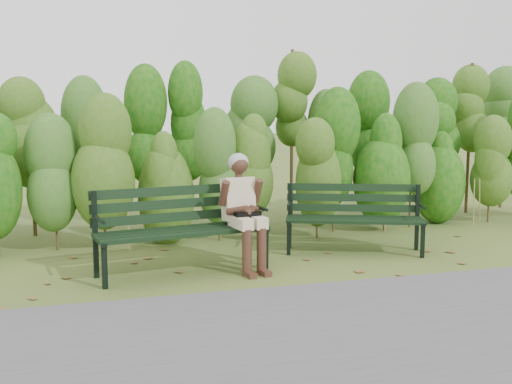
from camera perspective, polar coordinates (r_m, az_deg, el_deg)
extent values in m
plane|color=#3F5726|center=(6.65, 0.84, -6.80)|extent=(80.00, 80.00, 0.00)
cube|color=#474749|center=(4.69, 8.90, -13.10)|extent=(60.00, 2.50, 0.01)
cylinder|color=#47381E|center=(7.62, -22.46, -2.46)|extent=(0.03, 0.03, 0.80)
ellipsoid|color=#385D17|center=(7.54, -22.71, 2.34)|extent=(0.64, 0.64, 1.44)
cylinder|color=#47381E|center=(7.57, -17.86, -2.31)|extent=(0.03, 0.03, 0.80)
ellipsoid|color=#385D17|center=(7.49, -18.06, 2.52)|extent=(0.64, 0.64, 1.44)
cylinder|color=#47381E|center=(7.58, -13.23, -2.14)|extent=(0.03, 0.03, 0.80)
ellipsoid|color=#385D17|center=(7.50, -13.38, 2.69)|extent=(0.64, 0.64, 1.44)
cylinder|color=#47381E|center=(7.63, -8.63, -1.95)|extent=(0.03, 0.03, 0.80)
ellipsoid|color=#385D17|center=(7.55, -8.73, 2.84)|extent=(0.64, 0.64, 1.44)
cylinder|color=#47381E|center=(7.73, -4.13, -1.76)|extent=(0.03, 0.03, 0.80)
ellipsoid|color=#385D17|center=(7.65, -4.18, 2.97)|extent=(0.64, 0.64, 1.44)
cylinder|color=#47381E|center=(7.88, 0.23, -1.57)|extent=(0.03, 0.03, 0.80)
ellipsoid|color=#385D17|center=(7.80, 0.23, 3.08)|extent=(0.64, 0.64, 1.44)
cylinder|color=#47381E|center=(8.07, 4.40, -1.37)|extent=(0.03, 0.03, 0.80)
ellipsoid|color=#385D17|center=(7.99, 4.45, 3.17)|extent=(0.64, 0.64, 1.44)
cylinder|color=#47381E|center=(8.30, 8.36, -1.18)|extent=(0.03, 0.03, 0.80)
ellipsoid|color=#385D17|center=(8.23, 8.45, 3.23)|extent=(0.64, 0.64, 1.44)
cylinder|color=#47381E|center=(8.57, 12.09, -0.99)|extent=(0.03, 0.03, 0.80)
ellipsoid|color=#385D17|center=(8.50, 12.21, 3.28)|extent=(0.64, 0.64, 1.44)
cylinder|color=#47381E|center=(8.87, 15.58, -0.81)|extent=(0.03, 0.03, 0.80)
ellipsoid|color=#385D17|center=(8.81, 15.72, 3.31)|extent=(0.64, 0.64, 1.44)
cylinder|color=#47381E|center=(9.21, 18.82, -0.64)|extent=(0.03, 0.03, 0.80)
ellipsoid|color=#385D17|center=(9.14, 18.99, 3.33)|extent=(0.64, 0.64, 1.44)
cylinder|color=#47381E|center=(9.57, 21.83, -0.49)|extent=(0.03, 0.03, 0.80)
ellipsoid|color=#385D17|center=(9.51, 22.02, 3.34)|extent=(0.64, 0.64, 1.44)
cylinder|color=#47381E|center=(8.57, -21.36, -0.33)|extent=(0.04, 0.04, 1.10)
ellipsoid|color=#0C4D0E|center=(8.51, -21.64, 5.55)|extent=(0.70, 0.70, 1.98)
cylinder|color=#47381E|center=(8.54, -16.22, -0.14)|extent=(0.04, 0.04, 1.10)
ellipsoid|color=#0C4D0E|center=(8.47, -16.44, 5.77)|extent=(0.70, 0.70, 1.98)
cylinder|color=#47381E|center=(8.57, -11.08, 0.05)|extent=(0.04, 0.04, 1.10)
ellipsoid|color=#0C4D0E|center=(8.50, -11.23, 5.94)|extent=(0.70, 0.70, 1.98)
cylinder|color=#47381E|center=(8.67, -6.02, 0.23)|extent=(0.04, 0.04, 1.10)
ellipsoid|color=#0C4D0E|center=(8.60, -6.10, 6.06)|extent=(0.70, 0.70, 1.98)
cylinder|color=#47381E|center=(8.83, -1.11, 0.41)|extent=(0.04, 0.04, 1.10)
ellipsoid|color=#0C4D0E|center=(8.76, -1.12, 6.13)|extent=(0.70, 0.70, 1.98)
cylinder|color=#47381E|center=(9.06, 3.59, 0.58)|extent=(0.04, 0.04, 1.10)
ellipsoid|color=#0C4D0E|center=(8.99, 3.64, 6.15)|extent=(0.70, 0.70, 1.98)
cylinder|color=#47381E|center=(9.34, 8.03, 0.73)|extent=(0.04, 0.04, 1.10)
ellipsoid|color=#0C4D0E|center=(9.28, 8.13, 6.13)|extent=(0.70, 0.70, 1.98)
cylinder|color=#47381E|center=(9.68, 12.19, 0.87)|extent=(0.04, 0.04, 1.10)
ellipsoid|color=#0C4D0E|center=(9.62, 12.33, 6.09)|extent=(0.70, 0.70, 1.98)
cylinder|color=#47381E|center=(10.06, 16.04, 1.00)|extent=(0.04, 0.04, 1.10)
ellipsoid|color=#0C4D0E|center=(10.01, 16.23, 6.01)|extent=(0.70, 0.70, 1.98)
cylinder|color=#47381E|center=(10.49, 19.60, 1.11)|extent=(0.04, 0.04, 1.10)
ellipsoid|color=#0C4D0E|center=(10.44, 19.82, 5.92)|extent=(0.70, 0.70, 1.98)
cylinder|color=#47381E|center=(10.96, 22.87, 1.21)|extent=(0.04, 0.04, 1.10)
ellipsoid|color=#0C4D0E|center=(10.90, 23.11, 5.81)|extent=(0.70, 0.70, 1.98)
cube|color=brown|center=(6.15, -9.30, -8.08)|extent=(0.11, 0.10, 0.01)
cube|color=brown|center=(7.30, 15.06, -5.75)|extent=(0.10, 0.11, 0.01)
cube|color=brown|center=(7.37, 21.22, -5.87)|extent=(0.09, 0.10, 0.01)
cube|color=brown|center=(5.50, -21.56, -10.43)|extent=(0.11, 0.11, 0.01)
cube|color=brown|center=(6.32, -4.53, -7.58)|extent=(0.10, 0.11, 0.01)
cube|color=brown|center=(6.18, -15.44, -8.19)|extent=(0.11, 0.11, 0.01)
cube|color=brown|center=(6.02, -16.03, -8.62)|extent=(0.08, 0.10, 0.01)
cube|color=brown|center=(7.46, 6.81, -5.25)|extent=(0.07, 0.09, 0.01)
cube|color=brown|center=(5.85, -21.31, -9.32)|extent=(0.11, 0.11, 0.01)
cube|color=brown|center=(7.34, 20.39, -5.89)|extent=(0.09, 0.11, 0.01)
cube|color=brown|center=(7.15, 21.33, -6.29)|extent=(0.09, 0.08, 0.01)
cube|color=brown|center=(6.27, 7.15, -7.73)|extent=(0.07, 0.09, 0.01)
cube|color=brown|center=(6.70, -10.21, -6.79)|extent=(0.10, 0.11, 0.01)
cube|color=brown|center=(6.24, 5.06, -7.78)|extent=(0.09, 0.10, 0.01)
cube|color=brown|center=(6.68, -16.15, -7.02)|extent=(0.11, 0.11, 0.01)
cube|color=brown|center=(5.70, -15.03, -9.50)|extent=(0.11, 0.11, 0.01)
cube|color=brown|center=(5.60, 3.59, -9.58)|extent=(0.11, 0.11, 0.01)
cube|color=brown|center=(7.18, -3.28, -5.71)|extent=(0.10, 0.11, 0.01)
cube|color=brown|center=(5.55, -22.23, -10.30)|extent=(0.11, 0.09, 0.01)
cube|color=black|center=(6.02, -6.39, -4.07)|extent=(1.76, 0.40, 0.04)
cube|color=black|center=(6.13, -6.77, -3.85)|extent=(1.76, 0.40, 0.04)
cube|color=black|center=(6.25, -7.13, -3.65)|extent=(1.76, 0.40, 0.04)
cube|color=black|center=(6.36, -7.48, -3.45)|extent=(1.76, 0.40, 0.04)
cube|color=black|center=(6.43, -7.75, -2.36)|extent=(1.75, 0.34, 0.10)
cube|color=black|center=(6.42, -7.82, -1.13)|extent=(1.75, 0.34, 0.10)
cube|color=black|center=(6.41, -7.88, 0.10)|extent=(1.75, 0.34, 0.10)
cube|color=black|center=(5.84, -14.23, -6.84)|extent=(0.06, 0.06, 0.44)
cube|color=black|center=(6.20, -15.07, -3.94)|extent=(0.06, 0.06, 0.88)
cube|color=black|center=(5.99, -14.67, -4.53)|extent=(0.13, 0.49, 0.04)
cylinder|color=black|center=(5.90, -14.65, -2.56)|extent=(0.10, 0.37, 0.04)
cube|color=black|center=(6.37, 0.90, -5.40)|extent=(0.06, 0.06, 0.44)
cube|color=black|center=(6.70, -0.70, -2.82)|extent=(0.06, 0.06, 0.88)
cube|color=black|center=(6.50, 0.14, -3.32)|extent=(0.13, 0.49, 0.04)
cylinder|color=black|center=(6.42, 0.33, -1.50)|extent=(0.10, 0.37, 0.04)
cube|color=black|center=(6.99, 9.44, -2.85)|extent=(1.53, 0.66, 0.04)
cube|color=black|center=(7.10, 9.37, -2.68)|extent=(1.53, 0.66, 0.04)
cube|color=black|center=(7.20, 9.31, -2.53)|extent=(1.53, 0.66, 0.04)
cube|color=black|center=(7.31, 9.24, -2.37)|extent=(1.53, 0.66, 0.04)
cube|color=black|center=(7.38, 9.21, -1.51)|extent=(1.51, 0.62, 0.09)
cube|color=black|center=(7.37, 9.22, -0.54)|extent=(1.51, 0.62, 0.09)
cube|color=black|center=(7.37, 9.23, 0.43)|extent=(1.51, 0.62, 0.09)
cube|color=black|center=(6.99, 3.14, -4.41)|extent=(0.06, 0.06, 0.40)
cube|color=black|center=(7.33, 3.24, -2.26)|extent=(0.06, 0.06, 0.80)
cube|color=black|center=(7.13, 3.19, -2.68)|extent=(0.20, 0.43, 0.04)
cylinder|color=black|center=(7.06, 3.19, -1.18)|extent=(0.15, 0.32, 0.03)
cube|color=black|center=(7.12, 15.59, -4.48)|extent=(0.06, 0.06, 0.40)
cube|color=black|center=(7.45, 15.10, -2.36)|extent=(0.06, 0.06, 0.80)
cube|color=black|center=(7.25, 15.38, -2.77)|extent=(0.20, 0.43, 0.04)
cylinder|color=black|center=(7.18, 15.50, -1.30)|extent=(0.15, 0.32, 0.03)
cube|color=beige|center=(6.20, -1.48, -2.91)|extent=(0.19, 0.40, 0.12)
cube|color=beige|center=(6.26, -0.09, -2.79)|extent=(0.19, 0.40, 0.12)
cylinder|color=#41261A|center=(6.12, -0.87, -5.78)|extent=(0.12, 0.12, 0.48)
cylinder|color=#41261A|center=(6.18, 0.53, -5.62)|extent=(0.12, 0.12, 0.48)
cube|color=#41261A|center=(6.10, -0.58, -7.86)|extent=(0.11, 0.19, 0.06)
cube|color=#41261A|center=(6.17, 0.83, -7.68)|extent=(0.11, 0.19, 0.06)
cube|color=beige|center=(6.42, -1.71, -0.63)|extent=(0.36, 0.28, 0.48)
cylinder|color=#41261A|center=(6.37, -1.65, 1.55)|extent=(0.08, 0.08, 0.09)
sphere|color=#41261A|center=(6.35, -1.62, 2.61)|extent=(0.19, 0.19, 0.19)
ellipsoid|color=gray|center=(6.37, -1.71, 2.84)|extent=(0.22, 0.21, 0.20)
cylinder|color=#41261A|center=(6.27, -3.05, -0.12)|extent=(0.11, 0.20, 0.28)
cylinder|color=#41261A|center=(6.42, 0.13, 0.08)|extent=(0.11, 0.20, 0.28)
cylinder|color=#41261A|center=(6.22, -1.80, -1.75)|extent=(0.23, 0.22, 0.12)
cylinder|color=#41261A|center=(6.30, -0.19, -1.63)|extent=(0.18, 0.25, 0.12)
sphere|color=#41261A|center=(6.21, -0.78, -1.93)|extent=(0.10, 0.10, 0.10)
cube|color=black|center=(6.23, -0.81, -2.50)|extent=(0.29, 0.15, 0.15)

